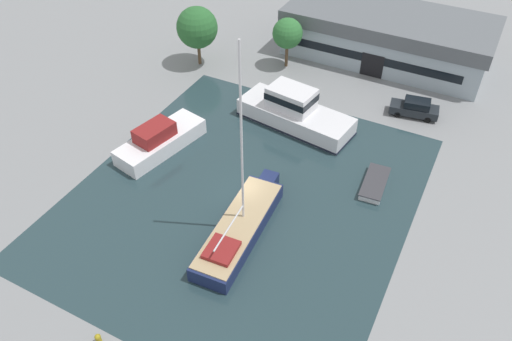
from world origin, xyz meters
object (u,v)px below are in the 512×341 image
at_px(sailboat_moored, 240,227).
at_px(small_dinghy, 375,184).
at_px(quay_tree_near_building, 288,33).
at_px(motor_cruiser, 294,112).
at_px(cabin_boat, 160,140).
at_px(parked_car, 415,108).
at_px(warehouse_building, 387,35).
at_px(quay_tree_by_water, 197,28).

relative_size(sailboat_moored, small_dinghy, 3.48).
height_order(quay_tree_near_building, motor_cruiser, quay_tree_near_building).
height_order(sailboat_moored, small_dinghy, sailboat_moored).
bearing_deg(cabin_boat, parked_car, 51.73).
distance_m(warehouse_building, cabin_boat, 28.34).
bearing_deg(parked_car, sailboat_moored, 150.87).
distance_m(quay_tree_near_building, cabin_boat, 18.94).
height_order(sailboat_moored, cabin_boat, sailboat_moored).
distance_m(warehouse_building, small_dinghy, 22.14).
bearing_deg(small_dinghy, sailboat_moored, -131.94).
bearing_deg(sailboat_moored, quay_tree_near_building, 103.20).
distance_m(warehouse_building, motor_cruiser, 16.92).
relative_size(parked_car, sailboat_moored, 0.31).
bearing_deg(quay_tree_near_building, sailboat_moored, -73.11).
bearing_deg(quay_tree_by_water, quay_tree_near_building, 24.05).
relative_size(quay_tree_near_building, parked_car, 1.15).
bearing_deg(cabin_boat, quay_tree_near_building, 90.61).
relative_size(sailboat_moored, cabin_boat, 1.72).
bearing_deg(parked_car, quay_tree_near_building, 69.42).
relative_size(warehouse_building, sailboat_moored, 1.46).
relative_size(quay_tree_near_building, quay_tree_by_water, 0.85).
bearing_deg(motor_cruiser, quay_tree_by_water, 76.20).
bearing_deg(quay_tree_by_water, small_dinghy, -24.33).
height_order(quay_tree_near_building, parked_car, quay_tree_near_building).
height_order(quay_tree_near_building, sailboat_moored, sailboat_moored).
bearing_deg(cabin_boat, sailboat_moored, -14.39).
xyz_separation_m(parked_car, sailboat_moored, (-7.57, -20.82, -0.12)).
distance_m(warehouse_building, sailboat_moored, 30.85).
xyz_separation_m(parked_car, motor_cruiser, (-9.66, -6.50, 0.47)).
xyz_separation_m(warehouse_building, parked_car, (5.83, -9.93, -1.74)).
bearing_deg(small_dinghy, cabin_boat, -172.13).
bearing_deg(parked_car, small_dinghy, 169.21).
xyz_separation_m(quay_tree_by_water, sailboat_moored, (15.96, -19.92, -3.51)).
relative_size(motor_cruiser, small_dinghy, 2.60).
relative_size(quay_tree_by_water, small_dinghy, 1.48).
bearing_deg(parked_car, motor_cruiser, 114.82).
xyz_separation_m(warehouse_building, small_dinghy, (5.50, -21.32, -2.30)).
bearing_deg(motor_cruiser, quay_tree_near_building, 36.62).
distance_m(warehouse_building, quay_tree_by_water, 20.82).
xyz_separation_m(quay_tree_by_water, cabin_boat, (5.00, -14.45, -3.26)).
height_order(small_dinghy, cabin_boat, cabin_boat).
bearing_deg(small_dinghy, parked_car, 83.95).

